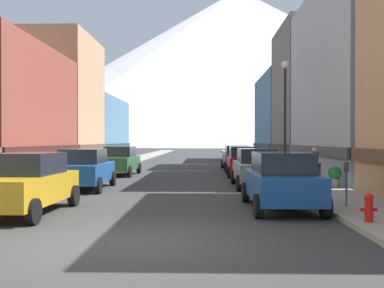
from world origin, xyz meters
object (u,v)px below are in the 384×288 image
(car_left_2, at_px, (120,161))
(trash_bin_right, at_px, (314,174))
(car_right_2, at_px, (244,161))
(car_right_3, at_px, (236,157))
(parking_meter_near, at_px, (347,178))
(streetlamp_right, at_px, (285,103))
(pedestrian_0, at_px, (314,168))
(potted_plant_2, at_px, (335,175))
(car_left_1, at_px, (85,169))
(car_right_1, at_px, (256,168))
(potted_plant_1, at_px, (307,168))
(car_right_0, at_px, (281,181))
(car_left_0, at_px, (26,183))
(fire_hydrant_near, at_px, (369,207))

(car_left_2, relative_size, trash_bin_right, 4.54)
(car_right_2, height_order, car_right_3, same)
(car_right_2, relative_size, car_right_3, 1.00)
(parking_meter_near, bearing_deg, streetlamp_right, 92.81)
(pedestrian_0, xyz_separation_m, streetlamp_right, (-0.90, 2.14, 3.05))
(car_right_3, distance_m, parking_meter_near, 19.36)
(trash_bin_right, bearing_deg, potted_plant_2, -53.88)
(car_left_1, relative_size, streetlamp_right, 0.76)
(car_right_3, height_order, trash_bin_right, car_right_3)
(car_right_1, height_order, potted_plant_1, car_right_1)
(car_right_3, height_order, streetlamp_right, streetlamp_right)
(car_right_3, relative_size, parking_meter_near, 3.34)
(car_left_2, relative_size, pedestrian_0, 2.62)
(car_right_0, xyz_separation_m, parking_meter_near, (1.95, -0.20, 0.11))
(car_left_1, bearing_deg, car_left_2, 90.00)
(car_left_2, distance_m, car_right_2, 7.61)
(car_right_1, relative_size, trash_bin_right, 4.50)
(car_left_1, relative_size, pedestrian_0, 2.62)
(car_right_3, height_order, pedestrian_0, pedestrian_0)
(car_right_0, xyz_separation_m, car_right_1, (-0.00, 6.60, 0.00))
(car_left_1, relative_size, potted_plant_1, 4.86)
(streetlamp_right, bearing_deg, trash_bin_right, -60.12)
(car_left_0, bearing_deg, car_right_1, 44.98)
(car_right_0, distance_m, car_right_1, 6.60)
(parking_meter_near, relative_size, trash_bin_right, 1.36)
(car_left_1, xyz_separation_m, parking_meter_near, (9.55, -5.70, 0.11))
(car_right_3, bearing_deg, car_right_1, -90.00)
(car_right_0, bearing_deg, car_left_1, 144.09)
(car_left_1, distance_m, car_right_3, 15.55)
(car_right_3, relative_size, trash_bin_right, 4.53)
(streetlamp_right, bearing_deg, fire_hydrant_near, -89.47)
(streetlamp_right, bearing_deg, car_left_1, -165.03)
(car_left_0, bearing_deg, potted_plant_2, 30.28)
(car_left_2, relative_size, parking_meter_near, 3.34)
(fire_hydrant_near, relative_size, potted_plant_2, 0.79)
(car_left_2, xyz_separation_m, fire_hydrant_near, (9.25, -16.49, -0.37))
(car_left_0, relative_size, pedestrian_0, 2.61)
(car_right_2, distance_m, fire_hydrant_near, 16.10)
(potted_plant_1, xyz_separation_m, streetlamp_right, (-1.65, -2.53, 3.33))
(potted_plant_2, bearing_deg, pedestrian_0, 146.88)
(car_left_0, height_order, pedestrian_0, pedestrian_0)
(car_right_3, bearing_deg, parking_meter_near, -84.22)
(potted_plant_2, bearing_deg, car_right_2, 112.24)
(pedestrian_0, bearing_deg, car_left_2, 142.14)
(parking_meter_near, distance_m, potted_plant_1, 10.76)
(car_right_2, xyz_separation_m, potted_plant_1, (3.20, -2.66, -0.24))
(car_right_2, relative_size, potted_plant_2, 4.93)
(parking_meter_near, height_order, trash_bin_right, parking_meter_near)
(car_left_2, bearing_deg, potted_plant_1, -16.21)
(car_left_0, xyz_separation_m, potted_plant_1, (10.80, 11.47, -0.24))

